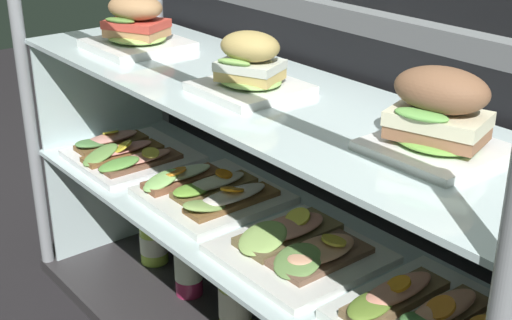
{
  "coord_description": "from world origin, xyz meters",
  "views": [
    {
      "loc": [
        0.96,
        -0.77,
        1.01
      ],
      "look_at": [
        0.0,
        0.0,
        0.48
      ],
      "focal_mm": 50.22,
      "sensor_mm": 36.0,
      "label": 1
    }
  ],
  "objects": [
    {
      "name": "case_frame",
      "position": [
        0.0,
        0.12,
        0.46
      ],
      "size": [
        1.31,
        0.4,
        0.85
      ],
      "color": "gray",
      "rests_on": "ground"
    },
    {
      "name": "riser_lower_tier",
      "position": [
        0.0,
        0.0,
        0.18
      ],
      "size": [
        1.25,
        0.34,
        0.3
      ],
      "color": "silver",
      "rests_on": "case_base_deck"
    },
    {
      "name": "shelf_lower_glass",
      "position": [
        0.0,
        0.0,
        0.34
      ],
      "size": [
        1.27,
        0.35,
        0.01
      ],
      "primitive_type": "cube",
      "color": "silver",
      "rests_on": "riser_lower_tier"
    },
    {
      "name": "riser_upper_tier",
      "position": [
        0.0,
        0.0,
        0.48
      ],
      "size": [
        1.25,
        0.34,
        0.27
      ],
      "color": "silver",
      "rests_on": "shelf_lower_glass"
    },
    {
      "name": "shelf_upper_glass",
      "position": [
        0.0,
        0.0,
        0.61
      ],
      "size": [
        1.27,
        0.35,
        0.01
      ],
      "primitive_type": "cube",
      "color": "silver",
      "rests_on": "riser_upper_tier"
    },
    {
      "name": "plated_roll_sandwich_far_left",
      "position": [
        -0.39,
        -0.02,
        0.66
      ],
      "size": [
        0.19,
        0.19,
        0.12
      ],
      "color": "white",
      "rests_on": "shelf_upper_glass"
    },
    {
      "name": "plated_roll_sandwich_far_right",
      "position": [
        0.01,
        -0.02,
        0.66
      ],
      "size": [
        0.17,
        0.17,
        0.11
      ],
      "color": "white",
      "rests_on": "shelf_upper_glass"
    },
    {
      "name": "plated_roll_sandwich_left_of_center",
      "position": [
        0.39,
        0.01,
        0.67
      ],
      "size": [
        0.17,
        0.17,
        0.12
      ],
      "color": "white",
      "rests_on": "shelf_upper_glass"
    },
    {
      "name": "open_sandwich_tray_right_of_center",
      "position": [
        -0.44,
        -0.04,
        0.36
      ],
      "size": [
        0.26,
        0.26,
        0.06
      ],
      "color": "white",
      "rests_on": "shelf_lower_glass"
    },
    {
      "name": "open_sandwich_tray_near_right_corner",
      "position": [
        -0.15,
        -0.01,
        0.36
      ],
      "size": [
        0.26,
        0.26,
        0.06
      ],
      "color": "white",
      "rests_on": "shelf_lower_glass"
    },
    {
      "name": "open_sandwich_tray_near_left_corner",
      "position": [
        0.14,
        -0.01,
        0.36
      ],
      "size": [
        0.26,
        0.26,
        0.06
      ],
      "color": "white",
      "rests_on": "shelf_lower_glass"
    },
    {
      "name": "open_sandwich_tray_far_right",
      "position": [
        0.43,
        0.0,
        0.36
      ],
      "size": [
        0.26,
        0.26,
        0.06
      ],
      "color": "white",
      "rests_on": "shelf_lower_glass"
    },
    {
      "name": "juice_bottle_front_right_end",
      "position": [
        -0.46,
        0.03,
        0.11
      ],
      "size": [
        0.07,
        0.07,
        0.19
      ],
      "color": "#B2D946",
      "rests_on": "case_base_deck"
    },
    {
      "name": "juice_bottle_back_right",
      "position": [
        -0.28,
        0.02,
        0.13
      ],
      "size": [
        0.07,
        0.07,
        0.25
      ],
      "color": "#9B234A",
      "rests_on": "case_base_deck"
    },
    {
      "name": "juice_bottle_front_middle",
      "position": [
        -0.09,
        0.01,
        0.13
      ],
      "size": [
        0.07,
        0.07,
        0.25
      ],
      "color": "#BDD04F",
      "rests_on": "case_base_deck"
    }
  ]
}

